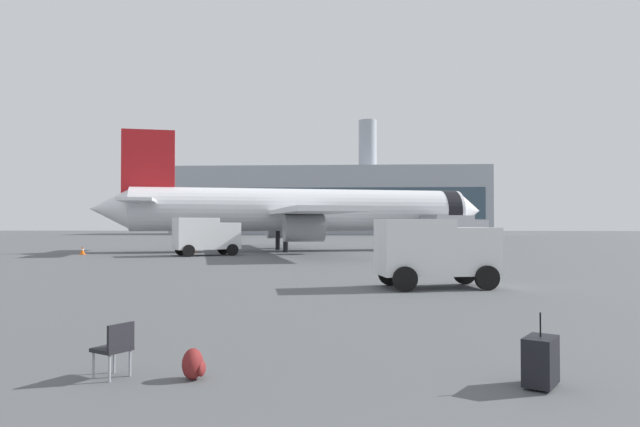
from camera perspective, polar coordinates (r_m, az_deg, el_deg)
name	(u,v)px	position (r m, az deg, el deg)	size (l,w,h in m)	color
airplane_at_gate	(301,210)	(50.48, -1.96, 0.32)	(35.26, 32.13, 10.50)	white
service_truck	(206,235)	(43.66, -11.58, -2.12)	(5.25, 4.35, 2.90)	white
fuel_truck	(454,231)	(51.79, 13.49, -1.77)	(6.39, 5.11, 3.20)	gray
cargo_van	(435,249)	(21.61, 11.63, -3.61)	(4.70, 3.03, 2.60)	white
safety_cone_near	(193,248)	(48.51, -12.79, -3.49)	(0.44, 0.44, 0.73)	#F2590C
safety_cone_mid	(82,250)	(48.19, -23.07, -3.48)	(0.44, 0.44, 0.67)	#F2590C
rolling_suitcase	(541,361)	(9.11, 21.59, -13.79)	(0.68, 0.75, 1.10)	black
traveller_backpack	(194,364)	(9.16, -12.77, -14.79)	(0.36, 0.40, 0.48)	maroon
gate_chair	(115,346)	(9.53, -20.17, -12.58)	(0.65, 0.65, 0.86)	black
terminal_building	(330,201)	(137.76, 1.07, 1.29)	(74.65, 19.96, 28.02)	#9EA3AD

